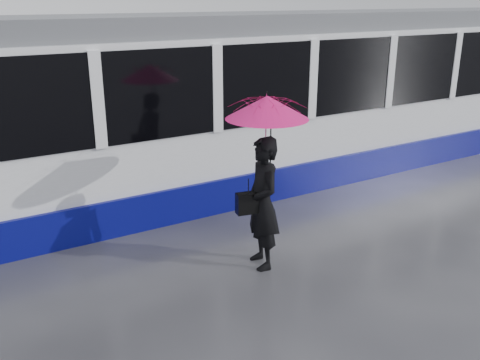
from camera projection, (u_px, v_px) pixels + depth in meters
ground at (263, 238)px, 8.52m from camera, size 90.00×90.00×0.00m
rails at (193, 191)px, 10.53m from camera, size 34.00×1.51×0.02m
tram at (293, 98)px, 11.19m from camera, size 26.00×2.56×3.35m
woman at (263, 203)px, 7.37m from camera, size 0.58×0.76×1.88m
umbrella at (267, 123)px, 7.03m from camera, size 1.31×1.31×1.27m
handbag at (248, 203)px, 7.26m from camera, size 0.36×0.21×0.47m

